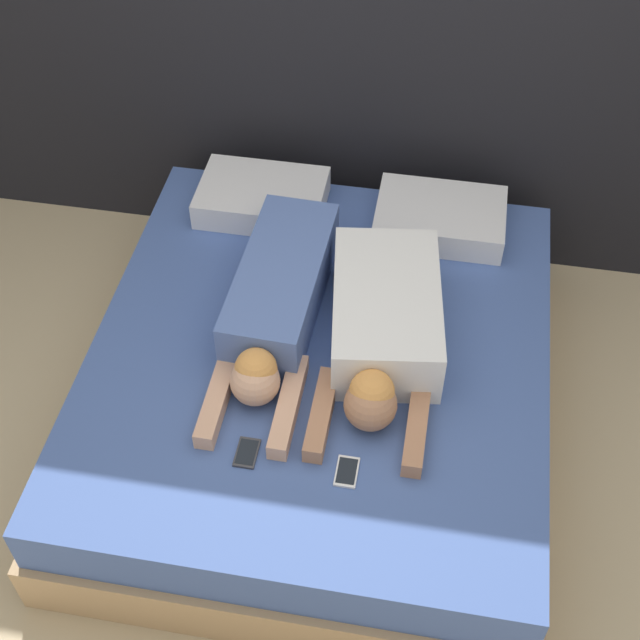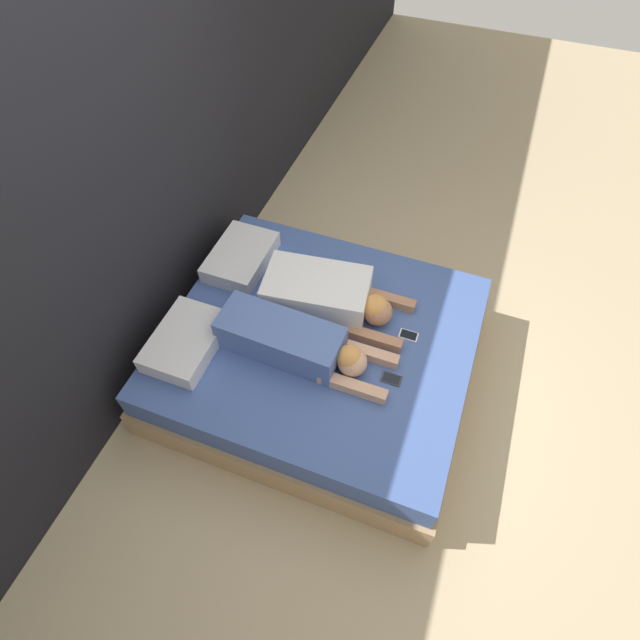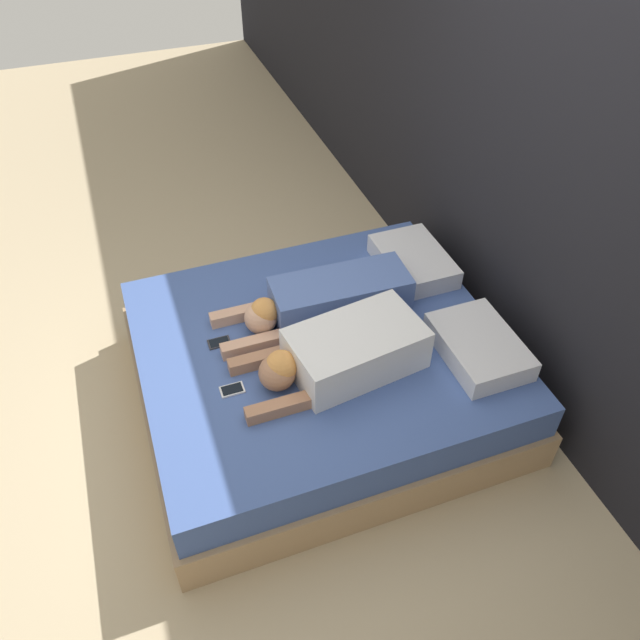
# 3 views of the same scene
# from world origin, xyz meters

# --- Properties ---
(ground_plane) EXTENTS (12.00, 12.00, 0.00)m
(ground_plane) POSITION_xyz_m (0.00, 0.00, 0.00)
(ground_plane) COLOR tan
(wall_back) EXTENTS (12.00, 0.06, 2.60)m
(wall_back) POSITION_xyz_m (0.00, 1.15, 1.30)
(wall_back) COLOR black
(wall_back) RESTS_ON ground_plane
(bed) EXTENTS (1.80, 2.01, 0.47)m
(bed) POSITION_xyz_m (0.00, 0.00, 0.23)
(bed) COLOR tan
(bed) RESTS_ON ground_plane
(pillow_head_left) EXTENTS (0.55, 0.38, 0.12)m
(pillow_head_left) POSITION_xyz_m (-0.39, 0.75, 0.53)
(pillow_head_left) COLOR silver
(pillow_head_left) RESTS_ON bed
(pillow_head_right) EXTENTS (0.55, 0.38, 0.12)m
(pillow_head_right) POSITION_xyz_m (0.39, 0.75, 0.53)
(pillow_head_right) COLOR silver
(pillow_head_right) RESTS_ON bed
(person_left) EXTENTS (0.33, 1.12, 0.23)m
(person_left) POSITION_xyz_m (-0.19, 0.09, 0.57)
(person_left) COLOR #4C66A5
(person_left) RESTS_ON bed
(person_right) EXTENTS (0.49, 1.00, 0.24)m
(person_right) POSITION_xyz_m (0.23, 0.03, 0.58)
(person_right) COLOR silver
(person_right) RESTS_ON bed
(cell_phone_left) EXTENTS (0.08, 0.12, 0.01)m
(cell_phone_left) POSITION_xyz_m (-0.16, -0.53, 0.47)
(cell_phone_left) COLOR #2D2D33
(cell_phone_left) RESTS_ON bed
(cell_phone_right) EXTENTS (0.08, 0.12, 0.01)m
(cell_phone_right) POSITION_xyz_m (0.19, -0.54, 0.47)
(cell_phone_right) COLOR silver
(cell_phone_right) RESTS_ON bed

